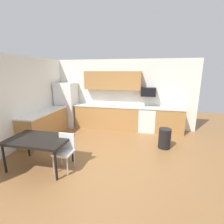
# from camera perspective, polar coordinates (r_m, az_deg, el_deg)

# --- Properties ---
(ground_plane) EXTENTS (12.00, 12.00, 0.00)m
(ground_plane) POSITION_cam_1_polar(r_m,az_deg,el_deg) (4.68, -2.74, -14.90)
(ground_plane) COLOR olive
(wall_back) EXTENTS (5.80, 0.10, 2.70)m
(wall_back) POSITION_cam_1_polar(r_m,az_deg,el_deg) (6.76, 3.04, 6.16)
(wall_back) COLOR white
(wall_back) RESTS_ON ground
(wall_left) EXTENTS (0.10, 5.80, 2.70)m
(wall_left) POSITION_cam_1_polar(r_m,az_deg,el_deg) (5.52, -30.53, 2.52)
(wall_left) COLOR white
(wall_left) RESTS_ON ground
(cabinet_run_back) EXTENTS (2.53, 0.60, 0.90)m
(cabinet_run_back) POSITION_cam_1_polar(r_m,az_deg,el_deg) (6.70, -1.65, -1.76)
(cabinet_run_back) COLOR #AD7A42
(cabinet_run_back) RESTS_ON ground
(cabinet_run_back_right) EXTENTS (1.02, 0.60, 0.90)m
(cabinet_run_back_right) POSITION_cam_1_polar(r_m,az_deg,el_deg) (6.56, 18.93, -2.87)
(cabinet_run_back_right) COLOR #AD7A42
(cabinet_run_back_right) RESTS_ON ground
(cabinet_run_left) EXTENTS (0.60, 2.00, 0.90)m
(cabinet_run_left) POSITION_cam_1_polar(r_m,az_deg,el_deg) (6.12, -22.04, -4.33)
(cabinet_run_left) COLOR #AD7A42
(cabinet_run_left) RESTS_ON ground
(countertop_back) EXTENTS (4.80, 0.64, 0.04)m
(countertop_back) POSITION_cam_1_polar(r_m,az_deg,el_deg) (6.49, 2.48, 1.99)
(countertop_back) COLOR silver
(countertop_back) RESTS_ON cabinet_run_back
(countertop_left) EXTENTS (0.64, 2.00, 0.04)m
(countertop_left) POSITION_cam_1_polar(r_m,az_deg,el_deg) (6.00, -22.44, -0.05)
(countertop_left) COLOR silver
(countertop_left) RESTS_ON cabinet_run_left
(upper_cabinets_back) EXTENTS (2.20, 0.34, 0.70)m
(upper_cabinets_back) POSITION_cam_1_polar(r_m,az_deg,el_deg) (6.55, 0.14, 10.77)
(upper_cabinets_back) COLOR #AD7A42
(refrigerator) EXTENTS (0.76, 0.70, 1.80)m
(refrigerator) POSITION_cam_1_polar(r_m,az_deg,el_deg) (7.12, -15.19, 2.41)
(refrigerator) COLOR white
(refrigerator) RESTS_ON ground
(oven_range) EXTENTS (0.60, 0.60, 0.91)m
(oven_range) POSITION_cam_1_polar(r_m,az_deg,el_deg) (6.51, 11.83, -2.48)
(oven_range) COLOR white
(oven_range) RESTS_ON ground
(microwave) EXTENTS (0.54, 0.36, 0.32)m
(microwave) POSITION_cam_1_polar(r_m,az_deg,el_deg) (6.40, 12.31, 6.74)
(microwave) COLOR black
(sink_basin) EXTENTS (0.48, 0.40, 0.14)m
(sink_basin) POSITION_cam_1_polar(r_m,az_deg,el_deg) (6.56, -0.39, 1.78)
(sink_basin) COLOR #A5A8AD
(sink_basin) RESTS_ON countertop_back
(sink_faucet) EXTENTS (0.02, 0.02, 0.24)m
(sink_faucet) POSITION_cam_1_polar(r_m,az_deg,el_deg) (6.71, -0.05, 3.43)
(sink_faucet) COLOR #B2B5BA
(sink_faucet) RESTS_ON countertop_back
(dining_table) EXTENTS (1.40, 0.90, 0.73)m
(dining_table) POSITION_cam_1_polar(r_m,az_deg,el_deg) (4.30, -23.75, -8.97)
(dining_table) COLOR black
(dining_table) RESTS_ON ground
(chair_near_table) EXTENTS (0.41, 0.41, 0.85)m
(chair_near_table) POSITION_cam_1_polar(r_m,az_deg,el_deg) (4.08, -15.80, -12.07)
(chair_near_table) COLOR white
(chair_near_table) RESTS_ON ground
(trash_bin) EXTENTS (0.36, 0.36, 0.60)m
(trash_bin) POSITION_cam_1_polar(r_m,az_deg,el_deg) (5.26, 17.55, -8.60)
(trash_bin) COLOR black
(trash_bin) RESTS_ON ground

